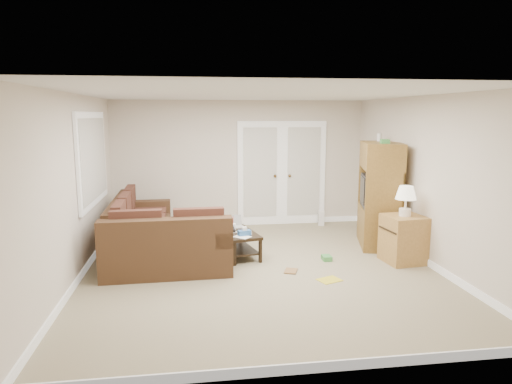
{
  "coord_description": "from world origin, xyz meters",
  "views": [
    {
      "loc": [
        -0.95,
        -6.28,
        2.22
      ],
      "look_at": [
        -0.03,
        0.24,
        1.1
      ],
      "focal_mm": 32.0,
      "sensor_mm": 36.0,
      "label": 1
    }
  ],
  "objects": [
    {
      "name": "floor",
      "position": [
        0.0,
        0.0,
        0.0
      ],
      "size": [
        5.5,
        5.5,
        0.0
      ],
      "primitive_type": "plane",
      "color": "gray",
      "rests_on": "ground"
    },
    {
      "name": "ceiling",
      "position": [
        0.0,
        0.0,
        2.5
      ],
      "size": [
        5.0,
        5.5,
        0.02
      ],
      "primitive_type": "cube",
      "color": "silver",
      "rests_on": "wall_back"
    },
    {
      "name": "wall_left",
      "position": [
        -2.5,
        0.0,
        1.25
      ],
      "size": [
        0.02,
        5.5,
        2.5
      ],
      "primitive_type": "cube",
      "color": "beige",
      "rests_on": "floor"
    },
    {
      "name": "wall_right",
      "position": [
        2.5,
        0.0,
        1.25
      ],
      "size": [
        0.02,
        5.5,
        2.5
      ],
      "primitive_type": "cube",
      "color": "beige",
      "rests_on": "floor"
    },
    {
      "name": "wall_back",
      "position": [
        0.0,
        2.75,
        1.25
      ],
      "size": [
        5.0,
        0.02,
        2.5
      ],
      "primitive_type": "cube",
      "color": "beige",
      "rests_on": "floor"
    },
    {
      "name": "wall_front",
      "position": [
        0.0,
        -2.75,
        1.25
      ],
      "size": [
        5.0,
        0.02,
        2.5
      ],
      "primitive_type": "cube",
      "color": "beige",
      "rests_on": "floor"
    },
    {
      "name": "baseboards",
      "position": [
        0.0,
        0.0,
        0.05
      ],
      "size": [
        5.0,
        5.5,
        0.1
      ],
      "primitive_type": null,
      "color": "white",
      "rests_on": "floor"
    },
    {
      "name": "french_doors",
      "position": [
        0.85,
        2.71,
        1.04
      ],
      "size": [
        1.8,
        0.05,
        2.13
      ],
      "color": "white",
      "rests_on": "floor"
    },
    {
      "name": "window_left",
      "position": [
        -2.46,
        1.0,
        1.55
      ],
      "size": [
        0.05,
        1.92,
        1.42
      ],
      "color": "white",
      "rests_on": "wall_left"
    },
    {
      "name": "sectional_sofa",
      "position": [
        -1.6,
        0.73,
        0.33
      ],
      "size": [
        1.89,
        2.76,
        0.85
      ],
      "rotation": [
        0.0,
        0.0,
        0.02
      ],
      "color": "#472E1B",
      "rests_on": "floor"
    },
    {
      "name": "coffee_table",
      "position": [
        -0.26,
        0.7,
        0.22
      ],
      "size": [
        0.69,
        1.06,
        0.66
      ],
      "rotation": [
        0.0,
        0.0,
        0.23
      ],
      "color": "black",
      "rests_on": "floor"
    },
    {
      "name": "tv_armoire",
      "position": [
        2.2,
        0.97,
        0.89
      ],
      "size": [
        0.87,
        1.22,
        1.9
      ],
      "rotation": [
        0.0,
        0.0,
        -0.26
      ],
      "color": "brown",
      "rests_on": "floor"
    },
    {
      "name": "side_cabinet",
      "position": [
        2.2,
        0.02,
        0.42
      ],
      "size": [
        0.61,
        0.61,
        1.17
      ],
      "rotation": [
        0.0,
        0.0,
        0.11
      ],
      "color": "#AB7D3E",
      "rests_on": "floor"
    },
    {
      "name": "space_heater",
      "position": [
        1.62,
        2.45,
        0.15
      ],
      "size": [
        0.14,
        0.12,
        0.3
      ],
      "primitive_type": "cube",
      "rotation": [
        0.0,
        0.0,
        -0.21
      ],
      "color": "white",
      "rests_on": "floor"
    },
    {
      "name": "floor_magazine",
      "position": [
        0.86,
        -0.58,
        0.0
      ],
      "size": [
        0.37,
        0.33,
        0.01
      ],
      "primitive_type": "cube",
      "rotation": [
        0.0,
        0.0,
        0.37
      ],
      "color": "gold",
      "rests_on": "floor"
    },
    {
      "name": "floor_greenbox",
      "position": [
        1.08,
        0.26,
        0.04
      ],
      "size": [
        0.14,
        0.18,
        0.07
      ],
      "primitive_type": "cube",
      "rotation": [
        0.0,
        0.0,
        -0.02
      ],
      "color": "#418F42",
      "rests_on": "floor"
    },
    {
      "name": "floor_book",
      "position": [
        0.34,
        -0.14,
        0.01
      ],
      "size": [
        0.24,
        0.28,
        0.02
      ],
      "primitive_type": "imported",
      "rotation": [
        0.0,
        0.0,
        -0.36
      ],
      "color": "brown",
      "rests_on": "floor"
    }
  ]
}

